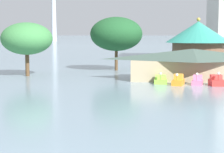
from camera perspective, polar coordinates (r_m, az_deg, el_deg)
pedal_boat_lime at (r=53.99m, az=6.93°, el=-0.52°), size 1.73×2.48×1.60m
pedal_boat_orange at (r=52.84m, az=9.43°, el=-0.58°), size 1.90×2.95×1.62m
pedal_boat_pink at (r=53.48m, az=12.09°, el=-0.60°), size 1.79×2.52×1.67m
pedal_boat_red at (r=53.22m, az=14.66°, el=-0.64°), size 1.87×2.37×1.86m
boathouse at (r=59.01m, az=11.44°, el=1.84°), size 19.05×8.67×4.48m
green_roof_pavilion at (r=75.49m, az=12.16°, el=4.74°), size 11.90×11.90×9.55m
shoreline_tree_tall_left at (r=63.87m, az=-12.06°, el=5.29°), size 8.01×8.01×8.38m
shoreline_tree_mid at (r=72.01m, az=0.62°, el=6.08°), size 9.37×9.37×9.60m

